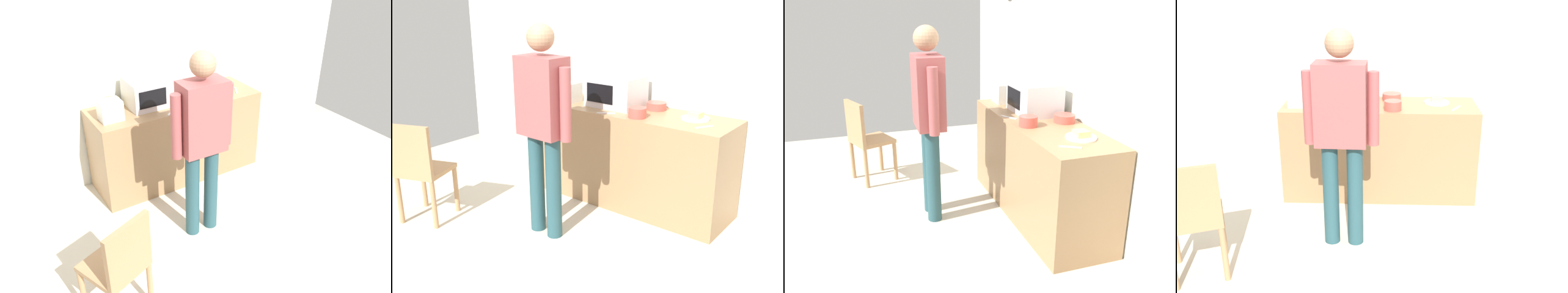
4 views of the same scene
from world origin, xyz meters
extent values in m
plane|color=beige|center=(0.00, 0.00, 0.00)|extent=(6.00, 6.00, 0.00)
cube|color=silver|center=(0.00, 1.60, 1.30)|extent=(5.40, 0.10, 2.60)
cube|color=#93704C|center=(0.07, 1.22, 0.47)|extent=(1.90, 0.62, 0.94)
cube|color=silver|center=(-0.20, 1.27, 1.09)|extent=(0.50, 0.38, 0.30)
cube|color=black|center=(-0.26, 1.08, 1.09)|extent=(0.30, 0.01, 0.18)
cylinder|color=white|center=(0.64, 1.29, 0.95)|extent=(0.25, 0.25, 0.01)
cube|color=#CCBB71|center=(0.64, 1.29, 0.98)|extent=(0.11, 0.11, 0.05)
cylinder|color=#C64C42|center=(0.20, 1.03, 0.99)|extent=(0.16, 0.16, 0.09)
cylinder|color=gold|center=(-0.57, 1.43, 0.98)|extent=(0.18, 0.18, 0.09)
cylinder|color=#C64C42|center=(0.19, 1.39, 0.98)|extent=(0.19, 0.19, 0.07)
cube|color=silver|center=(-0.69, 1.14, 1.04)|extent=(0.22, 0.18, 0.20)
cube|color=silver|center=(-0.10, 0.97, 0.94)|extent=(0.15, 0.11, 0.01)
cube|color=silver|center=(0.80, 1.10, 0.94)|extent=(0.10, 0.16, 0.01)
cylinder|color=#234951|center=(-0.11, 0.24, 0.45)|extent=(0.13, 0.13, 0.89)
cylinder|color=#234951|center=(-0.31, 0.24, 0.45)|extent=(0.13, 0.13, 0.89)
cube|color=#9E4C4C|center=(-0.21, 0.24, 1.21)|extent=(0.41, 0.25, 0.64)
cylinder|color=#9E4C4C|center=(0.04, 0.23, 1.18)|extent=(0.09, 0.09, 0.58)
cylinder|color=#9E4C4C|center=(-0.46, 0.25, 1.18)|extent=(0.09, 0.09, 0.58)
sphere|color=#A37A5B|center=(-0.21, 0.24, 1.68)|extent=(0.22, 0.22, 0.22)
cylinder|color=#A87F56|center=(-1.16, 0.02, 0.23)|extent=(0.04, 0.04, 0.45)
cylinder|color=#A87F56|center=(-1.49, -0.11, 0.23)|extent=(0.04, 0.04, 0.45)
cylinder|color=#A87F56|center=(-1.03, -0.32, 0.23)|extent=(0.04, 0.04, 0.45)
cube|color=#A87F56|center=(-1.26, -0.22, 0.47)|extent=(0.52, 0.52, 0.04)
cube|color=#A87F56|center=(-1.19, -0.38, 0.71)|extent=(0.39, 0.18, 0.45)
camera|label=1|loc=(-1.86, -2.33, 2.69)|focal=37.00mm
camera|label=2|loc=(2.28, -2.36, 2.01)|focal=42.00mm
camera|label=3|loc=(3.43, -0.48, 2.02)|focal=39.00mm
camera|label=4|loc=(0.16, -3.12, 2.16)|focal=42.03mm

